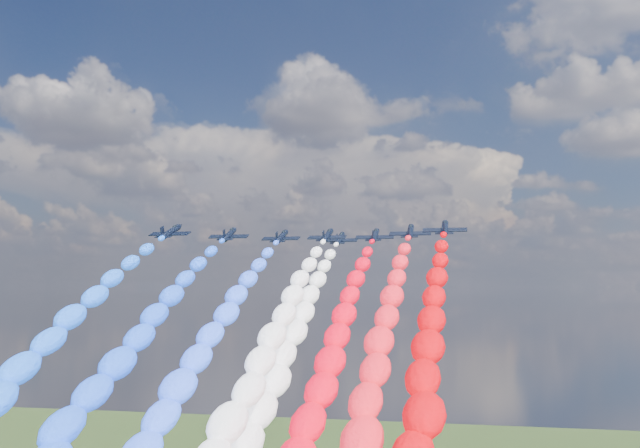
# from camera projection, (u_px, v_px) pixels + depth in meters

# --- Properties ---
(jet_0) EXTENTS (8.68, 11.71, 6.16)m
(jet_0) POSITION_uv_depth(u_px,v_px,m) (171.00, 232.00, 157.36)
(jet_0) COLOR black
(trail_0) EXTENTS (6.02, 91.42, 49.60)m
(trail_0) POSITION_uv_depth(u_px,v_px,m) (35.00, 371.00, 109.45)
(trail_0) COLOR blue
(jet_1) EXTENTS (9.24, 12.11, 6.16)m
(jet_1) POSITION_uv_depth(u_px,v_px,m) (229.00, 235.00, 165.60)
(jet_1) COLOR black
(trail_1) EXTENTS (6.02, 91.42, 49.60)m
(trail_1) POSITION_uv_depth(u_px,v_px,m) (126.00, 365.00, 117.69)
(trail_1) COLOR blue
(jet_2) EXTENTS (8.61, 11.66, 6.16)m
(jet_2) POSITION_uv_depth(u_px,v_px,m) (282.00, 237.00, 172.38)
(jet_2) COLOR black
(trail_2) EXTENTS (6.02, 91.42, 49.60)m
(trail_2) POSITION_uv_depth(u_px,v_px,m) (204.00, 361.00, 124.47)
(trail_2) COLOR #2D59FF
(jet_3) EXTENTS (8.51, 11.58, 6.16)m
(jet_3) POSITION_uv_depth(u_px,v_px,m) (327.00, 236.00, 168.60)
(jet_3) COLOR black
(trail_3) EXTENTS (6.02, 91.42, 49.60)m
(trail_3) POSITION_uv_depth(u_px,v_px,m) (266.00, 363.00, 120.69)
(trail_3) COLOR white
(jet_4) EXTENTS (8.79, 11.79, 6.16)m
(jet_4) POSITION_uv_depth(u_px,v_px,m) (340.00, 239.00, 179.16)
(jet_4) COLOR black
(trail_4) EXTENTS (6.02, 91.42, 49.60)m
(trail_4) POSITION_uv_depth(u_px,v_px,m) (288.00, 357.00, 131.25)
(trail_4) COLOR white
(jet_5) EXTENTS (8.90, 11.86, 6.16)m
(jet_5) POSITION_uv_depth(u_px,v_px,m) (375.00, 235.00, 168.06)
(jet_5) COLOR black
(trail_5) EXTENTS (6.02, 91.42, 49.60)m
(trail_5) POSITION_uv_depth(u_px,v_px,m) (332.00, 363.00, 120.15)
(trail_5) COLOR #F6031B
(jet_6) EXTENTS (9.01, 11.94, 6.16)m
(jet_6) POSITION_uv_depth(u_px,v_px,m) (410.00, 232.00, 156.55)
(jet_6) COLOR black
(trail_6) EXTENTS (6.02, 91.42, 49.60)m
(trail_6) POSITION_uv_depth(u_px,v_px,m) (379.00, 371.00, 108.64)
(trail_6) COLOR #FA1727
(jet_7) EXTENTS (8.79, 11.79, 6.16)m
(jet_7) POSITION_uv_depth(u_px,v_px,m) (445.00, 228.00, 147.00)
(jet_7) COLOR black
(trail_7) EXTENTS (6.02, 91.42, 49.60)m
(trail_7) POSITION_uv_depth(u_px,v_px,m) (427.00, 379.00, 99.09)
(trail_7) COLOR red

